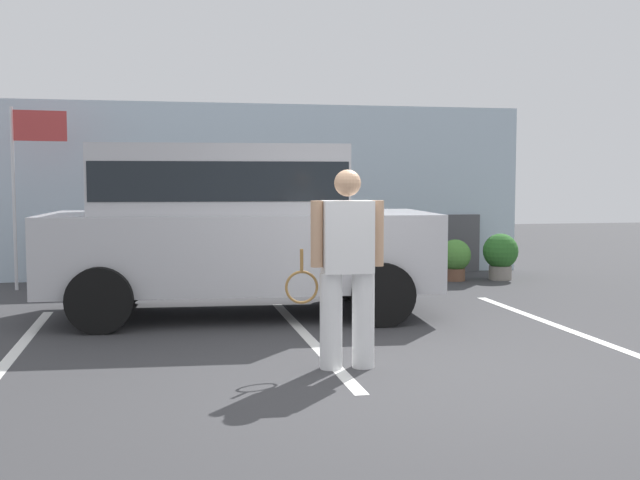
{
  "coord_description": "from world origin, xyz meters",
  "views": [
    {
      "loc": [
        -1.83,
        -6.34,
        1.66
      ],
      "look_at": [
        -0.26,
        1.2,
        1.05
      ],
      "focal_mm": 43.55,
      "sensor_mm": 36.0,
      "label": 1
    }
  ],
  "objects_px": {
    "tennis_player_man": "(347,266)",
    "flag_pole": "(27,163)",
    "potted_plant_by_porch": "(455,258)",
    "potted_plant_secondary": "(500,254)",
    "parked_suv": "(233,221)"
  },
  "relations": [
    {
      "from": "tennis_player_man",
      "to": "flag_pole",
      "type": "relative_size",
      "value": 0.64
    },
    {
      "from": "flag_pole",
      "to": "potted_plant_by_porch",
      "type": "bearing_deg",
      "value": -2.7
    },
    {
      "from": "potted_plant_secondary",
      "to": "flag_pole",
      "type": "bearing_deg",
      "value": 177.36
    },
    {
      "from": "potted_plant_by_porch",
      "to": "flag_pole",
      "type": "height_order",
      "value": "flag_pole"
    },
    {
      "from": "parked_suv",
      "to": "flag_pole",
      "type": "distance_m",
      "value": 3.99
    },
    {
      "from": "parked_suv",
      "to": "tennis_player_man",
      "type": "xyz_separation_m",
      "value": [
        0.72,
        -2.88,
        -0.25
      ]
    },
    {
      "from": "potted_plant_secondary",
      "to": "potted_plant_by_porch",
      "type": "bearing_deg",
      "value": 177.85
    },
    {
      "from": "potted_plant_by_porch",
      "to": "flag_pole",
      "type": "xyz_separation_m",
      "value": [
        -6.62,
        0.31,
        1.52
      ]
    },
    {
      "from": "tennis_player_man",
      "to": "potted_plant_secondary",
      "type": "bearing_deg",
      "value": -123.56
    },
    {
      "from": "potted_plant_by_porch",
      "to": "parked_suv",
      "type": "bearing_deg",
      "value": -147.41
    },
    {
      "from": "tennis_player_man",
      "to": "potted_plant_secondary",
      "type": "height_order",
      "value": "tennis_player_man"
    },
    {
      "from": "potted_plant_secondary",
      "to": "tennis_player_man",
      "type": "bearing_deg",
      "value": -126.31
    },
    {
      "from": "tennis_player_man",
      "to": "parked_suv",
      "type": "bearing_deg",
      "value": -73.15
    },
    {
      "from": "potted_plant_by_porch",
      "to": "flag_pole",
      "type": "relative_size",
      "value": 0.25
    },
    {
      "from": "tennis_player_man",
      "to": "flag_pole",
      "type": "height_order",
      "value": "flag_pole"
    }
  ]
}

